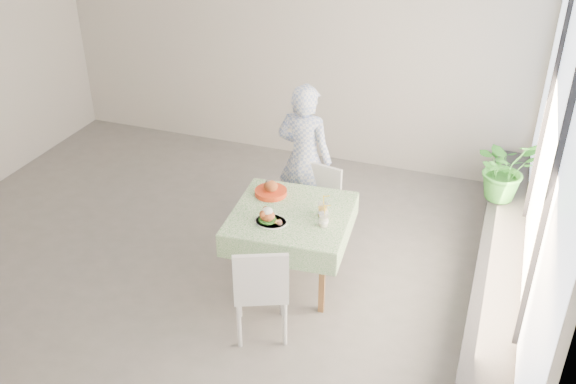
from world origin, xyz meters
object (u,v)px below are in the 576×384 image
at_px(main_dish, 269,218).
at_px(potted_plant, 505,168).
at_px(diner, 304,159).
at_px(chair_near, 261,305).
at_px(juice_cup_orange, 323,210).
at_px(cafe_table, 291,238).
at_px(chair_far, 315,221).

relative_size(main_dish, potted_plant, 0.43).
relative_size(diner, potted_plant, 2.45).
xyz_separation_m(main_dish, potted_plant, (1.87, 1.58, 0.04)).
xyz_separation_m(diner, main_dish, (0.06, -1.14, -0.02)).
xyz_separation_m(chair_near, juice_cup_orange, (0.27, 0.81, 0.52)).
relative_size(main_dish, juice_cup_orange, 1.10).
distance_m(cafe_table, potted_plant, 2.24).
distance_m(chair_near, main_dish, 0.76).
bearing_deg(cafe_table, diner, 101.44).
bearing_deg(main_dish, juice_cup_orange, 32.06).
relative_size(cafe_table, juice_cup_orange, 4.33).
bearing_deg(juice_cup_orange, diner, 117.90).
height_order(main_dish, potted_plant, potted_plant).
bearing_deg(potted_plant, chair_far, -157.88).
relative_size(cafe_table, chair_near, 1.21).
distance_m(chair_far, chair_near, 1.43).
bearing_deg(cafe_table, juice_cup_orange, 6.95).
relative_size(juice_cup_orange, potted_plant, 0.39).
bearing_deg(chair_far, diner, 129.35).
distance_m(chair_near, potted_plant, 2.80).
height_order(main_dish, juice_cup_orange, juice_cup_orange).
relative_size(cafe_table, main_dish, 3.93).
bearing_deg(diner, main_dish, 98.37).
relative_size(diner, juice_cup_orange, 6.25).
height_order(diner, potted_plant, diner).
height_order(chair_far, juice_cup_orange, juice_cup_orange).
relative_size(cafe_table, diner, 0.69).
bearing_deg(main_dish, chair_near, -75.93).
xyz_separation_m(chair_far, potted_plant, (1.72, 0.70, 0.58)).
bearing_deg(chair_far, main_dish, -99.95).
bearing_deg(juice_cup_orange, main_dish, -147.94).
height_order(chair_near, potted_plant, potted_plant).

